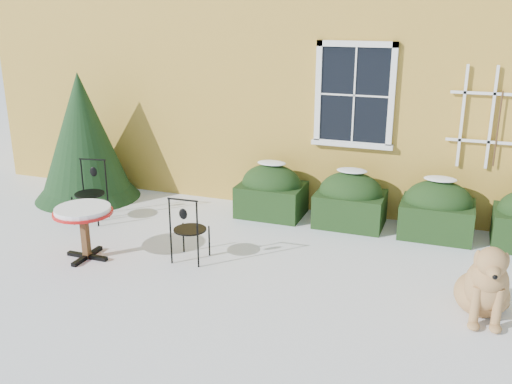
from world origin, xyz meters
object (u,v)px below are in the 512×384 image
at_px(evergreen_shrub, 84,149).
at_px(patio_chair_near, 189,228).
at_px(patio_chair_far, 91,191).
at_px(bistro_table, 83,216).
at_px(dog, 485,287).

bearing_deg(evergreen_shrub, patio_chair_near, -31.51).
distance_m(evergreen_shrub, patio_chair_far, 1.28).
xyz_separation_m(bistro_table, patio_chair_far, (-0.80, 1.26, -0.13)).
bearing_deg(patio_chair_far, dog, -20.86).
height_order(patio_chair_near, dog, patio_chair_near).
relative_size(patio_chair_near, dog, 0.87).
relative_size(patio_chair_far, dog, 0.92).
relative_size(evergreen_shrub, patio_chair_near, 2.40).
bearing_deg(evergreen_shrub, bistro_table, -54.56).
bearing_deg(bistro_table, evergreen_shrub, 125.44).
bearing_deg(bistro_table, dog, 2.06).
bearing_deg(patio_chair_near, dog, 173.78).
distance_m(evergreen_shrub, patio_chair_near, 3.46).
distance_m(bistro_table, patio_chair_near, 1.42).
bearing_deg(evergreen_shrub, patio_chair_far, -50.87).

